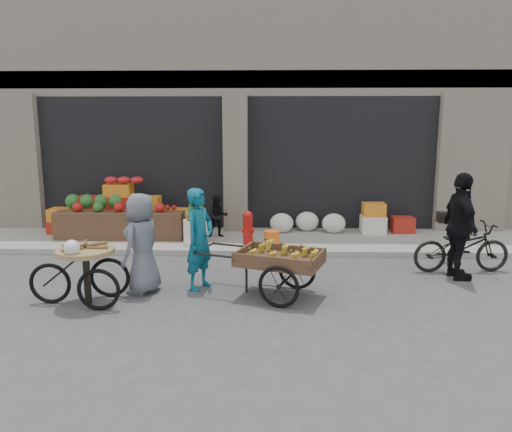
{
  "coord_description": "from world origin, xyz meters",
  "views": [
    {
      "loc": [
        0.86,
        -6.59,
        2.68
      ],
      "look_at": [
        0.59,
        1.59,
        1.1
      ],
      "focal_mm": 35.0,
      "sensor_mm": 36.0,
      "label": 1
    }
  ],
  "objects_px": {
    "tricycle_cart": "(86,267)",
    "cyclist": "(460,227)",
    "vendor_grey": "(142,243)",
    "bicycle": "(461,247)",
    "pineapple_bin": "(196,232)",
    "fire_hydrant": "(248,226)",
    "seated_person": "(218,216)",
    "banana_cart": "(277,256)",
    "vendor_woman": "(200,239)",
    "orange_bucket": "(272,238)"
  },
  "relations": [
    {
      "from": "tricycle_cart",
      "to": "cyclist",
      "type": "distance_m",
      "value": 6.07
    },
    {
      "from": "vendor_grey",
      "to": "bicycle",
      "type": "xyz_separation_m",
      "value": [
        5.4,
        1.26,
        -0.34
      ]
    },
    {
      "from": "pineapple_bin",
      "to": "cyclist",
      "type": "bearing_deg",
      "value": -21.26
    },
    {
      "from": "fire_hydrant",
      "to": "cyclist",
      "type": "distance_m",
      "value": 4.12
    },
    {
      "from": "seated_person",
      "to": "bicycle",
      "type": "bearing_deg",
      "value": -34.22
    },
    {
      "from": "banana_cart",
      "to": "cyclist",
      "type": "relative_size",
      "value": 1.25
    },
    {
      "from": "seated_person",
      "to": "vendor_woman",
      "type": "distance_m",
      "value": 3.11
    },
    {
      "from": "bicycle",
      "to": "cyclist",
      "type": "bearing_deg",
      "value": 148.83
    },
    {
      "from": "banana_cart",
      "to": "tricycle_cart",
      "type": "distance_m",
      "value": 2.83
    },
    {
      "from": "vendor_grey",
      "to": "cyclist",
      "type": "bearing_deg",
      "value": 119.89
    },
    {
      "from": "fire_hydrant",
      "to": "vendor_woman",
      "type": "height_order",
      "value": "vendor_woman"
    },
    {
      "from": "pineapple_bin",
      "to": "bicycle",
      "type": "bearing_deg",
      "value": -16.34
    },
    {
      "from": "pineapple_bin",
      "to": "tricycle_cart",
      "type": "height_order",
      "value": "tricycle_cart"
    },
    {
      "from": "pineapple_bin",
      "to": "bicycle",
      "type": "height_order",
      "value": "bicycle"
    },
    {
      "from": "orange_bucket",
      "to": "banana_cart",
      "type": "height_order",
      "value": "banana_cart"
    },
    {
      "from": "orange_bucket",
      "to": "banana_cart",
      "type": "distance_m",
      "value": 2.78
    },
    {
      "from": "orange_bucket",
      "to": "vendor_woman",
      "type": "height_order",
      "value": "vendor_woman"
    },
    {
      "from": "orange_bucket",
      "to": "vendor_grey",
      "type": "distance_m",
      "value": 3.35
    },
    {
      "from": "seated_person",
      "to": "cyclist",
      "type": "xyz_separation_m",
      "value": [
        4.38,
        -2.46,
        0.33
      ]
    },
    {
      "from": "pineapple_bin",
      "to": "cyclist",
      "type": "distance_m",
      "value": 5.16
    },
    {
      "from": "orange_bucket",
      "to": "seated_person",
      "type": "relative_size",
      "value": 0.34
    },
    {
      "from": "seated_person",
      "to": "vendor_grey",
      "type": "relative_size",
      "value": 0.59
    },
    {
      "from": "pineapple_bin",
      "to": "vendor_grey",
      "type": "relative_size",
      "value": 0.33
    },
    {
      "from": "orange_bucket",
      "to": "seated_person",
      "type": "xyz_separation_m",
      "value": [
        -1.2,
        0.7,
        0.31
      ]
    },
    {
      "from": "fire_hydrant",
      "to": "orange_bucket",
      "type": "height_order",
      "value": "fire_hydrant"
    },
    {
      "from": "fire_hydrant",
      "to": "seated_person",
      "type": "bearing_deg",
      "value": 137.12
    },
    {
      "from": "pineapple_bin",
      "to": "fire_hydrant",
      "type": "distance_m",
      "value": 1.11
    },
    {
      "from": "vendor_woman",
      "to": "tricycle_cart",
      "type": "bearing_deg",
      "value": 143.15
    },
    {
      "from": "vendor_grey",
      "to": "cyclist",
      "type": "distance_m",
      "value": 5.27
    },
    {
      "from": "tricycle_cart",
      "to": "pineapple_bin",
      "type": "bearing_deg",
      "value": 68.79
    },
    {
      "from": "tricycle_cart",
      "to": "cyclist",
      "type": "xyz_separation_m",
      "value": [
        5.9,
        1.39,
        0.35
      ]
    },
    {
      "from": "bicycle",
      "to": "cyclist",
      "type": "xyz_separation_m",
      "value": [
        -0.2,
        -0.4,
        0.46
      ]
    },
    {
      "from": "fire_hydrant",
      "to": "tricycle_cart",
      "type": "height_order",
      "value": "tricycle_cart"
    },
    {
      "from": "cyclist",
      "to": "banana_cart",
      "type": "bearing_deg",
      "value": 103.08
    },
    {
      "from": "pineapple_bin",
      "to": "vendor_grey",
      "type": "bearing_deg",
      "value": -98.81
    },
    {
      "from": "bicycle",
      "to": "cyclist",
      "type": "relative_size",
      "value": 0.94
    },
    {
      "from": "fire_hydrant",
      "to": "vendor_woman",
      "type": "xyz_separation_m",
      "value": [
        -0.65,
        -2.46,
        0.31
      ]
    },
    {
      "from": "fire_hydrant",
      "to": "seated_person",
      "type": "xyz_separation_m",
      "value": [
        -0.7,
        0.65,
        0.08
      ]
    },
    {
      "from": "orange_bucket",
      "to": "bicycle",
      "type": "distance_m",
      "value": 3.65
    },
    {
      "from": "tricycle_cart",
      "to": "cyclist",
      "type": "relative_size",
      "value": 0.78
    },
    {
      "from": "banana_cart",
      "to": "orange_bucket",
      "type": "bearing_deg",
      "value": 111.47
    },
    {
      "from": "tricycle_cart",
      "to": "fire_hydrant",
      "type": "bearing_deg",
      "value": 53.05
    },
    {
      "from": "orange_bucket",
      "to": "fire_hydrant",
      "type": "bearing_deg",
      "value": 174.29
    },
    {
      "from": "pineapple_bin",
      "to": "bicycle",
      "type": "xyz_separation_m",
      "value": [
        4.98,
        -1.46,
        0.08
      ]
    },
    {
      "from": "fire_hydrant",
      "to": "bicycle",
      "type": "height_order",
      "value": "bicycle"
    },
    {
      "from": "banana_cart",
      "to": "cyclist",
      "type": "bearing_deg",
      "value": 37.44
    },
    {
      "from": "fire_hydrant",
      "to": "vendor_grey",
      "type": "xyz_separation_m",
      "value": [
        -1.52,
        -2.67,
        0.29
      ]
    },
    {
      "from": "pineapple_bin",
      "to": "fire_hydrant",
      "type": "xyz_separation_m",
      "value": [
        1.1,
        -0.05,
        0.13
      ]
    },
    {
      "from": "seated_person",
      "to": "banana_cart",
      "type": "xyz_separation_m",
      "value": [
        1.28,
        -3.45,
        0.06
      ]
    },
    {
      "from": "pineapple_bin",
      "to": "banana_cart",
      "type": "xyz_separation_m",
      "value": [
        1.68,
        -2.85,
        0.28
      ]
    }
  ]
}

